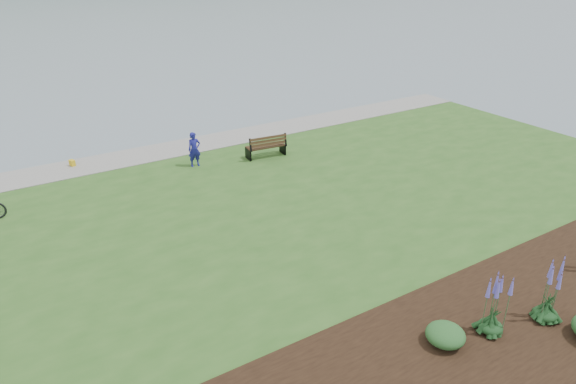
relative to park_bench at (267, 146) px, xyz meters
name	(u,v)px	position (x,y,z in m)	size (l,w,h in m)	color
ground	(264,206)	(-2.23, -3.61, -0.96)	(600.00, 600.00, 0.00)	slate
lawn	(291,222)	(-2.23, -5.61, -0.76)	(34.00, 20.00, 0.40)	#2A541D
shoreline_path	(194,145)	(-2.23, 3.29, -0.54)	(34.00, 2.20, 0.03)	gray
garden_bed	(539,304)	(0.77, -13.41, -0.54)	(24.00, 4.40, 0.04)	black
park_bench	(267,146)	(0.00, 0.00, 0.00)	(1.87, 0.92, 1.12)	#322213
person	(194,147)	(-3.22, 0.75, 0.35)	(0.66, 0.45, 1.81)	navy
pannier	(72,163)	(-7.87, 3.59, -0.41)	(0.18, 0.28, 0.29)	gold
echium_0	(551,294)	(0.30, -13.88, 0.27)	(0.62, 0.62, 1.96)	#123217
echium_4	(495,303)	(-1.32, -13.45, 0.34)	(0.62, 0.62, 2.02)	#123217
shrub_0	(445,335)	(-2.58, -13.14, -0.28)	(0.96, 0.96, 0.48)	#1E4C21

